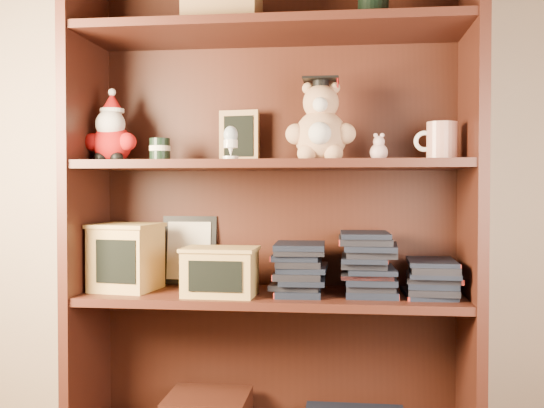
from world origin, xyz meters
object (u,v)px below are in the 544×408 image
Objects in this scene: grad_teddy_bear at (321,128)px; treats_box at (126,256)px; teacher_mug at (441,141)px; bookcase at (273,217)px.

treats_box is at bearing 179.36° from grad_teddy_bear.
bookcase is at bearing 174.22° from teacher_mug.
bookcase is at bearing 158.70° from grad_teddy_bear.
treats_box is (-0.60, 0.01, -0.39)m from grad_teddy_bear.
grad_teddy_bear is 1.18× the size of treats_box.
teacher_mug is at bearing 0.05° from treats_box.
bookcase reaches higher than treats_box.
bookcase is 0.47m from treats_box.
bookcase is 7.47× the size of treats_box.
teacher_mug reaches higher than treats_box.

